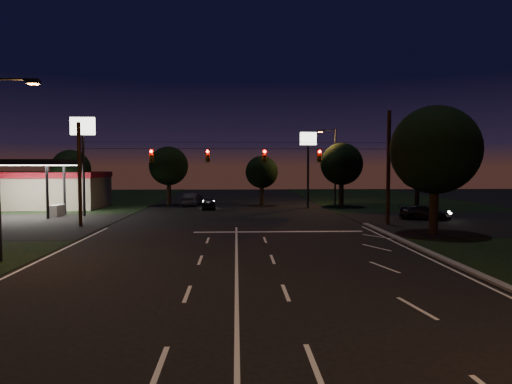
{
  "coord_description": "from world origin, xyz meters",
  "views": [
    {
      "loc": [
        -0.01,
        -20.47,
        4.66
      ],
      "look_at": [
        1.26,
        8.56,
        3.0
      ],
      "focal_mm": 32.0,
      "sensor_mm": 36.0,
      "label": 1
    }
  ],
  "objects": [
    {
      "name": "center_line",
      "position": [
        0.0,
        -6.0,
        0.01
      ],
      "size": [
        0.14,
        40.0,
        0.01
      ],
      "primitive_type": "cube",
      "color": "silver",
      "rests_on": "ground"
    },
    {
      "name": "tree_far_d",
      "position": [
        12.02,
        31.13,
        4.83
      ],
      "size": [
        4.8,
        4.8,
        7.3
      ],
      "color": "black",
      "rests_on": "ground"
    },
    {
      "name": "pole_sign_right",
      "position": [
        8.0,
        30.0,
        6.24
      ],
      "size": [
        1.8,
        0.3,
        8.4
      ],
      "color": "black",
      "rests_on": "ground"
    },
    {
      "name": "tree_far_c",
      "position": [
        3.02,
        33.1,
        3.9
      ],
      "size": [
        3.8,
        3.8,
        5.86
      ],
      "color": "black",
      "rests_on": "ground"
    },
    {
      "name": "pole_sign_left_near",
      "position": [
        -14.0,
        22.0,
        6.98
      ],
      "size": [
        2.2,
        0.3,
        9.1
      ],
      "color": "black",
      "rests_on": "ground"
    },
    {
      "name": "tree_far_e",
      "position": [
        20.02,
        29.11,
        4.11
      ],
      "size": [
        4.0,
        4.0,
        6.18
      ],
      "color": "black",
      "rests_on": "ground"
    },
    {
      "name": "street_light_left",
      "position": [
        -11.24,
        2.0,
        5.24
      ],
      "size": [
        2.2,
        0.35,
        9.0
      ],
      "color": "black",
      "rests_on": "ground"
    },
    {
      "name": "utility_pole_left",
      "position": [
        -12.0,
        15.0,
        0.0
      ],
      "size": [
        0.28,
        0.28,
        8.0
      ],
      "primitive_type": "cylinder",
      "color": "black",
      "rests_on": "ground"
    },
    {
      "name": "utility_pole_right",
      "position": [
        12.0,
        15.0,
        0.0
      ],
      "size": [
        0.3,
        0.3,
        9.0
      ],
      "primitive_type": "cylinder",
      "color": "black",
      "rests_on": "ground"
    },
    {
      "name": "stop_bar",
      "position": [
        3.0,
        11.5,
        0.01
      ],
      "size": [
        12.0,
        0.5,
        0.01
      ],
      "primitive_type": "cube",
      "color": "silver",
      "rests_on": "ground"
    },
    {
      "name": "signal_span",
      "position": [
        -0.0,
        14.96,
        5.5
      ],
      "size": [
        24.0,
        0.4,
        1.56
      ],
      "color": "black",
      "rests_on": "ground"
    },
    {
      "name": "ground",
      "position": [
        0.0,
        0.0,
        0.0
      ],
      "size": [
        140.0,
        140.0,
        0.0
      ],
      "primitive_type": "plane",
      "color": "black",
      "rests_on": "ground"
    },
    {
      "name": "cross_street_right",
      "position": [
        20.0,
        16.0,
        0.0
      ],
      "size": [
        20.0,
        16.0,
        0.02
      ],
      "primitive_type": "cube",
      "color": "black",
      "rests_on": "ground"
    },
    {
      "name": "tree_far_a",
      "position": [
        -17.98,
        30.12,
        4.26
      ],
      "size": [
        4.2,
        4.2,
        6.42
      ],
      "color": "black",
      "rests_on": "ground"
    },
    {
      "name": "gas_station",
      "position": [
        -21.86,
        30.39,
        2.38
      ],
      "size": [
        14.2,
        16.1,
        5.25
      ],
      "color": "gray",
      "rests_on": "ground"
    },
    {
      "name": "car_oncoming_b",
      "position": [
        -5.16,
        33.12,
        0.76
      ],
      "size": [
        2.16,
        4.78,
        1.52
      ],
      "primitive_type": "imported",
      "rotation": [
        0.0,
        0.0,
        3.02
      ],
      "color": "black",
      "rests_on": "ground"
    },
    {
      "name": "car_oncoming_a",
      "position": [
        -2.98,
        28.66,
        0.62
      ],
      "size": [
        1.69,
        3.73,
        1.24
      ],
      "primitive_type": "imported",
      "rotation": [
        0.0,
        0.0,
        3.2
      ],
      "color": "black",
      "rests_on": "ground"
    },
    {
      "name": "car_cross",
      "position": [
        16.24,
        17.96,
        0.62
      ],
      "size": [
        4.62,
        3.06,
        1.24
      ],
      "primitive_type": "imported",
      "rotation": [
        0.0,
        0.0,
        1.24
      ],
      "color": "black",
      "rests_on": "ground"
    },
    {
      "name": "tree_right_near",
      "position": [
        13.53,
        10.17,
        5.68
      ],
      "size": [
        6.0,
        6.0,
        8.76
      ],
      "color": "black",
      "rests_on": "ground"
    },
    {
      "name": "street_light_right_far",
      "position": [
        11.24,
        32.0,
        5.24
      ],
      "size": [
        2.2,
        0.35,
        9.0
      ],
      "color": "black",
      "rests_on": "ground"
    },
    {
      "name": "tree_far_b",
      "position": [
        -7.98,
        34.13,
        4.61
      ],
      "size": [
        4.6,
        4.6,
        6.98
      ],
      "color": "black",
      "rests_on": "ground"
    }
  ]
}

